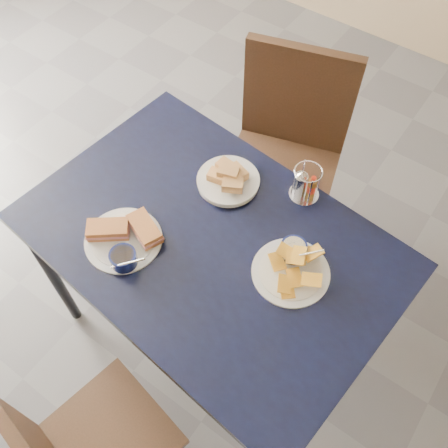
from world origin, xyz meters
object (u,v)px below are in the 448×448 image
Objects in this scene: sandwich_plate at (125,238)px; bread_basket at (228,179)px; dining_table at (211,248)px; chair_far at (293,147)px; plantain_plate at (292,263)px; condiment_caddy at (305,184)px.

sandwich_plate is 0.44m from bread_basket.
chair_far is at bearing 94.71° from dining_table.
chair_far is 4.37× the size of bread_basket.
plantain_plate is 1.13× the size of bread_basket.
plantain_plate is at bearing 25.79° from sandwich_plate.
chair_far is 0.49m from bread_basket.
chair_far is 0.73m from plantain_plate.
plantain_plate is (0.29, 0.07, 0.08)m from dining_table.
sandwich_plate reaches higher than bread_basket.
bread_basket is 0.28m from condiment_caddy.
bread_basket is at bearing 71.47° from sandwich_plate.
plantain_plate reaches higher than dining_table.
bread_basket is 1.69× the size of condiment_caddy.
dining_table is 4.55× the size of sandwich_plate.
chair_far is at bearing 85.70° from bread_basket.
dining_table is 10.05× the size of condiment_caddy.
sandwich_plate is 1.31× the size of bread_basket.
condiment_caddy is at bearing 25.34° from bread_basket.
chair_far is 3.86× the size of plantain_plate.
plantain_plate is at bearing -66.38° from condiment_caddy.
condiment_caddy reaches higher than bread_basket.
sandwich_plate and plantain_plate have the same top height.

